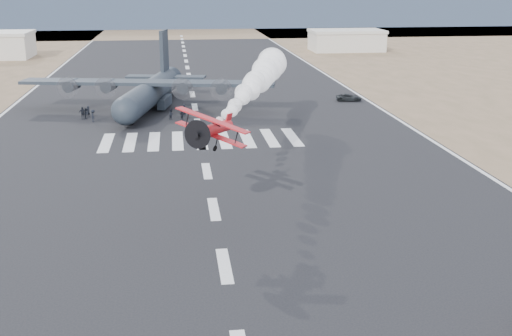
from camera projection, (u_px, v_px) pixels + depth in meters
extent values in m
cube|color=brown|center=(180.00, 30.00, 253.93)|extent=(500.00, 80.00, 0.00)
cube|color=#8897AC|center=(25.00, 6.00, 272.10)|extent=(150.00, 50.00, 17.00)
cube|color=#8897AC|center=(179.00, 10.00, 280.59)|extent=(150.00, 50.00, 13.00)
cube|color=#8897AC|center=(324.00, 7.00, 288.22)|extent=(150.00, 50.00, 15.00)
cube|color=#8897AC|center=(462.00, 4.00, 295.86)|extent=(150.00, 50.00, 17.00)
cube|color=beige|center=(346.00, 41.00, 182.74)|extent=(20.00, 12.00, 5.20)
cube|color=beige|center=(347.00, 31.00, 181.92)|extent=(20.50, 12.50, 0.80)
cylinder|color=red|center=(214.00, 129.00, 53.42)|extent=(2.36, 5.39, 0.96)
sphere|color=black|center=(215.00, 124.00, 53.51)|extent=(0.75, 0.75, 0.75)
cylinder|color=black|center=(208.00, 136.00, 50.99)|extent=(1.20, 0.90, 1.07)
cylinder|color=black|center=(207.00, 138.00, 50.64)|extent=(2.27, 0.66, 2.34)
cube|color=red|center=(213.00, 135.00, 53.12)|extent=(6.28, 2.70, 1.69)
cube|color=red|center=(212.00, 120.00, 52.45)|extent=(6.48, 2.76, 1.74)
cube|color=red|center=(220.00, 117.00, 55.59)|extent=(0.36, 0.95, 1.07)
cube|color=red|center=(220.00, 123.00, 55.74)|extent=(2.25, 1.29, 0.09)
cylinder|color=black|center=(202.00, 146.00, 53.09)|extent=(0.25, 0.49, 0.47)
cylinder|color=black|center=(223.00, 147.00, 52.86)|extent=(0.25, 0.49, 0.47)
sphere|color=white|center=(221.00, 122.00, 55.94)|extent=(0.75, 0.75, 0.75)
sphere|color=white|center=(226.00, 116.00, 58.36)|extent=(0.97, 0.97, 0.97)
sphere|color=white|center=(231.00, 110.00, 60.78)|extent=(1.20, 1.20, 1.20)
sphere|color=white|center=(236.00, 105.00, 63.19)|extent=(1.43, 1.43, 1.43)
sphere|color=white|center=(240.00, 100.00, 65.61)|extent=(1.66, 1.66, 1.66)
sphere|color=white|center=(244.00, 95.00, 68.03)|extent=(1.88, 1.88, 1.88)
sphere|color=white|center=(248.00, 91.00, 70.44)|extent=(2.11, 2.11, 2.11)
sphere|color=white|center=(251.00, 87.00, 72.86)|extent=(2.34, 2.34, 2.34)
sphere|color=white|center=(255.00, 83.00, 75.28)|extent=(2.57, 2.57, 2.57)
sphere|color=white|center=(258.00, 79.00, 77.69)|extent=(2.79, 2.79, 2.79)
sphere|color=white|center=(261.00, 76.00, 80.11)|extent=(3.02, 3.02, 3.02)
sphere|color=white|center=(263.00, 73.00, 82.53)|extent=(3.25, 3.25, 3.25)
sphere|color=white|center=(266.00, 70.00, 84.94)|extent=(3.47, 3.47, 3.47)
sphere|color=white|center=(268.00, 67.00, 87.36)|extent=(3.70, 3.70, 3.70)
sphere|color=white|center=(271.00, 64.00, 89.78)|extent=(3.93, 3.93, 3.93)
sphere|color=white|center=(273.00, 62.00, 92.19)|extent=(4.16, 4.16, 4.16)
cylinder|color=#202930|center=(149.00, 93.00, 101.11)|extent=(9.53, 28.00, 3.97)
sphere|color=#202930|center=(126.00, 111.00, 87.84)|extent=(3.97, 3.97, 3.97)
cone|color=#202930|center=(168.00, 80.00, 114.38)|extent=(5.10, 6.63, 3.97)
cube|color=#202930|center=(147.00, 83.00, 99.63)|extent=(39.70, 12.14, 0.50)
cylinder|color=#202930|center=(72.00, 85.00, 100.17)|extent=(2.51, 4.05, 1.79)
cylinder|color=#3F3F44|center=(67.00, 87.00, 98.28)|extent=(3.31, 0.73, 3.37)
cylinder|color=#202930|center=(109.00, 86.00, 99.73)|extent=(2.51, 4.05, 1.79)
cylinder|color=#3F3F44|center=(105.00, 88.00, 97.84)|extent=(3.31, 0.73, 3.37)
cylinder|color=#202930|center=(185.00, 87.00, 98.85)|extent=(2.51, 4.05, 1.79)
cylinder|color=#3F3F44|center=(182.00, 89.00, 96.96)|extent=(3.31, 0.73, 3.37)
cylinder|color=#202930|center=(223.00, 87.00, 98.41)|extent=(2.51, 4.05, 1.79)
cylinder|color=#3F3F44|center=(221.00, 89.00, 96.52)|extent=(3.31, 0.73, 3.37)
cube|color=#202930|center=(164.00, 53.00, 111.07)|extent=(1.49, 4.49, 7.94)
cube|color=#202930|center=(166.00, 77.00, 112.73)|extent=(14.20, 5.74, 0.35)
cube|color=#202930|center=(138.00, 101.00, 102.65)|extent=(2.38, 6.07, 1.59)
cylinder|color=black|center=(138.00, 105.00, 102.80)|extent=(0.71, 1.17, 1.09)
cube|color=#202930|center=(165.00, 102.00, 102.32)|extent=(2.38, 6.07, 1.59)
cylinder|color=black|center=(165.00, 105.00, 102.48)|extent=(0.71, 1.17, 1.09)
cylinder|color=black|center=(132.00, 122.00, 91.29)|extent=(0.57, 0.95, 0.89)
imported|color=black|center=(349.00, 97.00, 108.77)|extent=(4.54, 2.62, 1.19)
imported|color=black|center=(185.00, 110.00, 96.46)|extent=(0.81, 0.86, 1.87)
imported|color=black|center=(86.00, 113.00, 95.04)|extent=(0.54, 0.82, 1.62)
imported|color=black|center=(93.00, 116.00, 92.82)|extent=(0.85, 1.28, 1.82)
imported|color=black|center=(83.00, 113.00, 94.54)|extent=(1.20, 0.78, 1.89)
imported|color=black|center=(124.00, 112.00, 96.07)|extent=(0.87, 0.92, 1.62)
imported|color=black|center=(182.00, 115.00, 94.00)|extent=(1.23, 1.46, 1.57)
imported|color=black|center=(88.00, 112.00, 96.10)|extent=(0.78, 0.80, 1.69)
imported|color=black|center=(171.00, 114.00, 94.45)|extent=(0.86, 0.88, 1.56)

